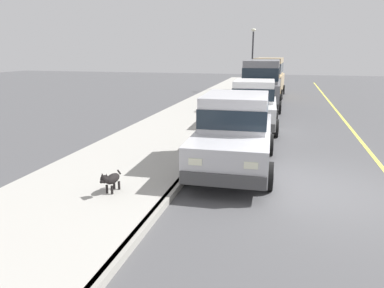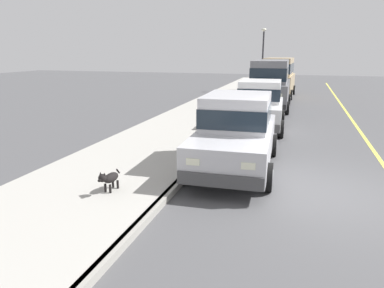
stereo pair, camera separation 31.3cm
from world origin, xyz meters
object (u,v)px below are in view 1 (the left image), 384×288
(street_lamp, at_px, (253,52))
(car_silver_sedan, at_px, (235,131))
(car_white_hatchback, at_px, (253,104))
(dog_black, at_px, (111,179))
(car_tan_van, at_px, (268,75))
(car_grey_van, at_px, (262,82))

(street_lamp, bearing_deg, car_silver_sedan, -85.89)
(car_white_hatchback, height_order, dog_black, car_white_hatchback)
(car_white_hatchback, bearing_deg, street_lamp, 95.72)
(car_tan_van, relative_size, dog_black, 6.56)
(dog_black, bearing_deg, street_lamp, 87.82)
(car_silver_sedan, relative_size, car_tan_van, 0.94)
(dog_black, xyz_separation_m, street_lamp, (0.82, 21.43, 2.48))
(street_lamp, bearing_deg, car_grey_van, -81.18)
(car_grey_van, xyz_separation_m, car_tan_van, (0.06, 5.52, 0.00))
(car_tan_van, distance_m, dog_black, 18.57)
(car_grey_van, bearing_deg, dog_black, -99.43)
(dog_black, relative_size, street_lamp, 0.17)
(car_grey_van, bearing_deg, car_tan_van, 89.34)
(dog_black, bearing_deg, car_white_hatchback, 74.11)
(car_grey_van, bearing_deg, car_white_hatchback, -89.45)
(dog_black, bearing_deg, car_silver_sedan, 51.62)
(car_tan_van, height_order, street_lamp, street_lamp)
(car_silver_sedan, height_order, car_white_hatchback, car_silver_sedan)
(car_white_hatchback, height_order, car_tan_van, car_tan_van)
(car_silver_sedan, bearing_deg, car_white_hatchback, 89.65)
(car_silver_sedan, bearing_deg, dog_black, -128.38)
(car_silver_sedan, bearing_deg, car_grey_van, 90.11)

